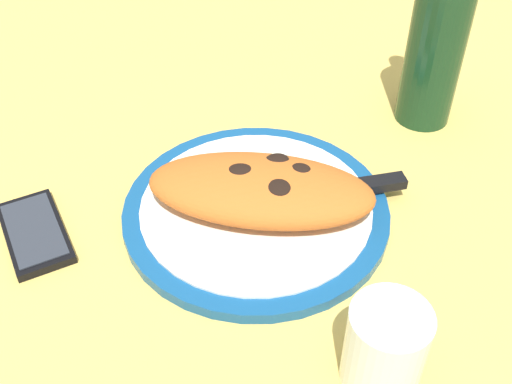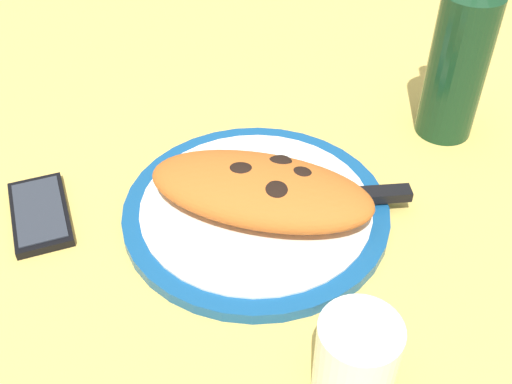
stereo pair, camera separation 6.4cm
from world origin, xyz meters
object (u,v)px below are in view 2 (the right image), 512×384
at_px(fork, 267,260).
at_px(water_glass, 355,364).
at_px(smartphone, 40,213).
at_px(knife, 349,197).
at_px(plate, 256,211).
at_px(calzone, 262,188).
at_px(wine_bottle, 460,55).

height_order(fork, water_glass, water_glass).
distance_m(smartphone, water_glass, 0.40).
height_order(fork, knife, knife).
distance_m(knife, water_glass, 0.23).
bearing_deg(plate, water_glass, -45.24).
height_order(calzone, water_glass, water_glass).
height_order(plate, wine_bottle, wine_bottle).
bearing_deg(wine_bottle, water_glass, -89.65).
bearing_deg(fork, knife, 67.93).
relative_size(water_glass, wine_bottle, 0.31).
height_order(knife, water_glass, water_glass).
bearing_deg(calzone, wine_bottle, 57.82).
relative_size(knife, smartphone, 1.46).
bearing_deg(plate, smartphone, -155.93).
bearing_deg(smartphone, calzone, 24.26).
bearing_deg(wine_bottle, plate, -122.75).
distance_m(plate, smartphone, 0.25).
relative_size(calzone, fork, 1.71).
distance_m(knife, smartphone, 0.36).
distance_m(plate, knife, 0.11).
relative_size(fork, smartphone, 1.20).
height_order(plate, water_glass, water_glass).
height_order(knife, smartphone, knife).
xyz_separation_m(water_glass, wine_bottle, (-0.00, 0.42, 0.07)).
relative_size(calzone, smartphone, 2.05).
height_order(fork, smartphone, fork).
relative_size(plate, fork, 1.95).
bearing_deg(fork, smartphone, -174.01).
bearing_deg(fork, plate, 121.29).
xyz_separation_m(plate, wine_bottle, (0.16, 0.25, 0.11)).
bearing_deg(water_glass, wine_bottle, 90.35).
relative_size(calzone, wine_bottle, 0.92).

